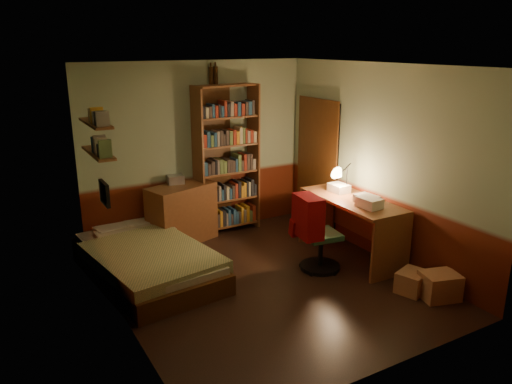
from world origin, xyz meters
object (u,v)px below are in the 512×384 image
dresser (182,214)px  bookshelf (227,160)px  desk (351,228)px  cardboard_box_b (412,282)px  cardboard_box_a (440,286)px  bed (146,250)px  desk_lamp (347,170)px  mini_stereo (176,179)px  office_chair (321,234)px

dresser → bookshelf: 1.06m
dresser → bookshelf: bearing=-10.4°
dresser → bookshelf: bookshelf is taller
desk → cardboard_box_b: 1.19m
desk → cardboard_box_a: (0.13, -1.42, -0.26)m
cardboard_box_a → bookshelf: bearing=109.5°
bookshelf → cardboard_box_a: size_ratio=5.49×
bed → desk_lamp: (2.72, -0.59, 0.82)m
mini_stereo → office_chair: mini_stereo is taller
mini_stereo → desk: 2.60m
cardboard_box_a → cardboard_box_b: bearing=119.1°
dresser → cardboard_box_a: bearing=-74.7°
cardboard_box_a → mini_stereo: bearing=121.1°
bed → cardboard_box_a: bearing=-46.1°
desk → office_chair: size_ratio=1.61×
dresser → bookshelf: (0.79, 0.08, 0.70)m
bed → office_chair: 2.24m
desk → dresser: bearing=138.5°
bed → bookshelf: bearing=23.0°
dresser → mini_stereo: size_ratio=4.20×
mini_stereo → desk_lamp: (1.94, -1.51, 0.23)m
mini_stereo → desk_lamp: bearing=-29.2°
dresser → cardboard_box_a: (1.92, -3.10, -0.28)m
desk → cardboard_box_a: size_ratio=3.81×
bed → mini_stereo: mini_stereo is taller
office_chair → cardboard_box_b: 1.24m
desk_lamp → office_chair: 1.06m
mini_stereo → office_chair: 2.31m
bookshelf → office_chair: 2.02m
desk_lamp → office_chair: bearing=-137.6°
mini_stereo → desk: size_ratio=0.15×
cardboard_box_b → bed: bearing=141.7°
mini_stereo → bookshelf: bearing=5.9°
bookshelf → dresser: bearing=178.3°
office_chair → bookshelf: bearing=110.3°
mini_stereo → desk: (1.81, -1.80, -0.51)m
desk → cardboard_box_b: bearing=-89.3°
desk_lamp → cardboard_box_b: (-0.15, -1.44, -1.03)m
mini_stereo → cardboard_box_b: 3.54m
bookshelf → cardboard_box_b: bookshelf is taller
mini_stereo → desk_lamp: 2.46m
bookshelf → cardboard_box_b: (0.97, -2.91, -1.00)m
bookshelf → desk: bookshelf is taller
dresser → office_chair: (1.20, -1.78, 0.05)m
mini_stereo → cardboard_box_a: (1.94, -3.22, -0.77)m
office_chair → cardboard_box_a: office_chair is taller
bookshelf → desk_lamp: size_ratio=3.56×
mini_stereo → bookshelf: 0.84m
bed → office_chair: (2.00, -0.99, 0.16)m
bookshelf → desk: bearing=-68.4°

